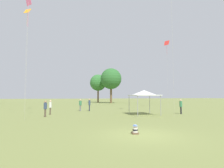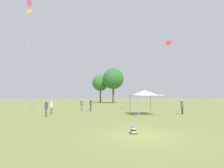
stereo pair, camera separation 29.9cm
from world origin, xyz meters
The scene contains 13 objects.
ground_plane centered at (0.00, 0.00, 0.00)m, with size 300.00×300.00×0.00m, color olive.
seated_toddler centered at (-0.35, 0.34, 0.23)m, with size 0.43×0.50×0.56m.
person_standing_1 centered at (-0.83, 16.81, 1.10)m, with size 0.39×0.39×1.80m.
person_standing_2 centered at (-6.35, 10.53, 1.04)m, with size 0.46×0.46×1.72m.
person_standing_3 centered at (9.55, 9.53, 1.08)m, with size 0.47×0.47×1.79m.
person_standing_4 centered at (-6.02, 12.75, 1.05)m, with size 0.35×0.35×1.72m.
person_standing_5 centered at (-2.13, 17.30, 1.01)m, with size 0.42×0.42×1.71m.
canopy_tent centered at (4.73, 9.83, 2.57)m, with size 3.15×3.15×2.91m.
kite_1 centered at (14.80, 20.49, 12.19)m, with size 0.84×1.07×13.14m.
kite_2 centered at (-7.83, 8.06, 10.40)m, with size 0.62×0.63×11.46m.
kite_4 centered at (-9.55, 15.99, 13.12)m, with size 1.00×0.86×14.19m.
distant_tree_0 centered at (9.66, 44.23, 7.70)m, with size 6.65×6.65×11.06m.
distant_tree_2 centered at (6.53, 49.89, 6.81)m, with size 5.61×5.61×9.65m.
Camera 2 is at (-4.03, -9.36, 2.20)m, focal length 28.00 mm.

